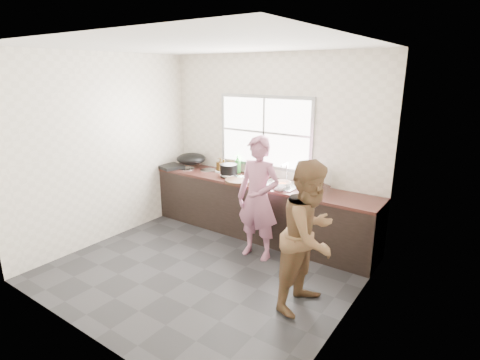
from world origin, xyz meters
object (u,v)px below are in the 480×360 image
Objects in this scene: cutting_board at (239,181)px; bottle_brown_tall at (220,165)px; person_side at (310,236)px; plate_food at (221,171)px; black_pot at (229,170)px; bowl_mince at (228,176)px; pot_lid_right at (208,170)px; woman at (258,202)px; bottle_brown_short at (224,166)px; bowl_held at (279,188)px; bowl_crabs at (282,185)px; glass_jar at (224,168)px; wok at (191,159)px; dish_rack at (314,180)px; pot_lid_left at (187,169)px; burner at (171,167)px; bottle_green at (238,164)px.

cutting_board is 2.03× the size of bottle_brown_tall.
person_side is 2.57m from plate_food.
bowl_mince is at bearing -68.91° from black_pot.
cutting_board is 0.86m from pot_lid_right.
cutting_board is 2.09× the size of bowl_mince.
bottle_brown_tall is at bearing 161.12° from plate_food.
woman reaches higher than bottle_brown_short.
woman is 0.70m from cutting_board.
person_side is 7.41× the size of bowl_held.
bowl_crabs is 1.24m from plate_food.
bottle_brown_short is 0.06m from glass_jar.
bowl_crabs is at bearing -3.34° from wok.
person_side is 1.43m from dish_rack.
cutting_board is at bearing 143.93° from woman.
bowl_held is (0.04, -0.16, 0.00)m from bowl_crabs.
black_pot is at bearing 179.08° from bowl_crabs.
woman is 1.54m from pot_lid_right.
dish_rack is at bearing 28.41° from person_side.
pot_lid_left is at bearing -177.41° from black_pot.
bowl_mince is 0.98× the size of plate_food.
burner is at bearing -160.50° from plate_food.
pot_lid_left is at bearing 161.57° from woman.
bottle_brown_tall reaches higher than pot_lid_right.
pot_lid_right is at bearing -160.67° from bottle_green.
bowl_crabs is 0.16m from bowl_held.
glass_jar is 0.35× the size of pot_lid_right.
wok is at bearing -173.35° from bottle_brown_tall.
bowl_mince is 0.75× the size of black_pot.
bottle_green is 0.29m from bottle_brown_tall.
pot_lid_left is (-1.80, -0.02, -0.03)m from bowl_crabs.
cutting_board is 1.20× the size of burner.
bottle_green is at bearing 58.84° from person_side.
woman is 7.54× the size of plate_food.
black_pot is (-0.95, 0.02, 0.06)m from bowl_crabs.
bottle_brown_tall is 0.42× the size of wok.
person_side reaches higher than cutting_board.
black_pot is 1.31× the size of plate_food.
bottle_green is at bearing -169.61° from dish_rack.
bottle_brown_tall is 2.36× the size of glass_jar.
woman is 7.66× the size of bowl_mince.
plate_food is 0.82× the size of pot_lid_right.
pot_lid_left is at bearing -155.06° from bottle_brown_short.
bowl_held is (-0.92, 1.01, 0.09)m from person_side.
person_side is at bearing -30.45° from bowl_mince.
pot_lid_right is (-1.50, 0.27, -0.03)m from bowl_held.
bottle_green is 1.18× the size of pot_lid_right.
dish_rack is at bearing 18.77° from bowl_crabs.
pot_lid_right is at bearing 67.85° from person_side.
pot_lid_left is (-0.58, -0.27, -0.08)m from bottle_brown_short.
plate_food is 0.61m from wok.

